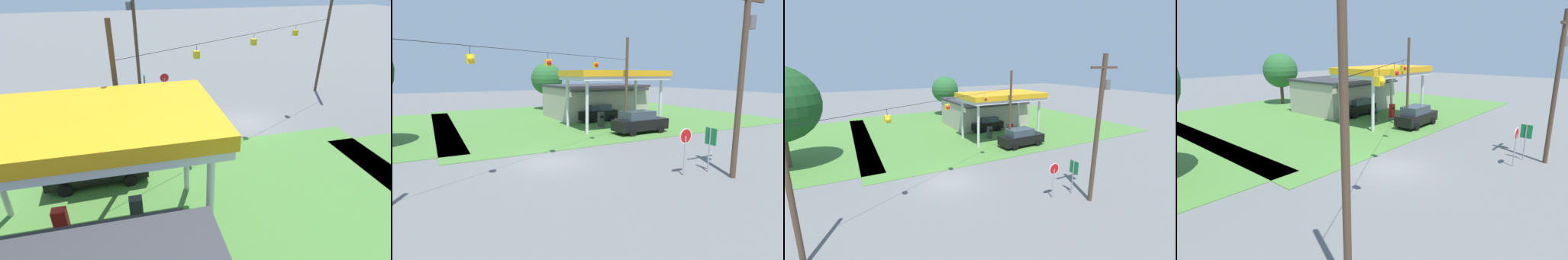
% 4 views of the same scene
% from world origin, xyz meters
% --- Properties ---
extents(ground_plane, '(160.00, 160.00, 0.00)m').
position_xyz_m(ground_plane, '(0.00, 0.00, 0.00)').
color(ground_plane, slate).
extents(grass_verge_station_corner, '(36.00, 28.00, 0.04)m').
position_xyz_m(grass_verge_station_corner, '(12.06, 16.26, 0.02)').
color(grass_verge_station_corner, '#4C7F38').
rests_on(grass_verge_station_corner, ground).
extents(gas_station_canopy, '(9.59, 5.52, 5.54)m').
position_xyz_m(gas_station_canopy, '(10.06, 8.70, 5.01)').
color(gas_station_canopy, silver).
rests_on(gas_station_canopy, ground).
extents(gas_station_store, '(11.12, 8.24, 3.93)m').
position_xyz_m(gas_station_store, '(12.04, 16.25, 1.98)').
color(gas_station_store, '#B2A893').
rests_on(gas_station_store, ground).
extents(fuel_pump_near, '(0.71, 0.56, 1.57)m').
position_xyz_m(fuel_pump_near, '(8.56, 8.70, 0.75)').
color(fuel_pump_near, gray).
rests_on(fuel_pump_near, ground).
extents(fuel_pump_far, '(0.71, 0.56, 1.57)m').
position_xyz_m(fuel_pump_far, '(11.56, 8.70, 0.75)').
color(fuel_pump_far, gray).
rests_on(fuel_pump_far, ground).
extents(car_at_pumps_front, '(5.14, 2.25, 2.02)m').
position_xyz_m(car_at_pumps_front, '(10.25, 4.81, 1.02)').
color(car_at_pumps_front, black).
rests_on(car_at_pumps_front, ground).
extents(car_at_pumps_rear, '(4.46, 2.12, 1.89)m').
position_xyz_m(car_at_pumps_rear, '(10.30, 12.58, 0.97)').
color(car_at_pumps_rear, black).
rests_on(car_at_pumps_rear, ground).
extents(stop_sign_roadside, '(0.80, 0.08, 2.50)m').
position_xyz_m(stop_sign_roadside, '(5.24, -5.54, 1.81)').
color(stop_sign_roadside, '#99999E').
rests_on(stop_sign_roadside, ground).
extents(route_sign, '(0.10, 0.70, 2.40)m').
position_xyz_m(route_sign, '(6.89, -5.69, 1.71)').
color(route_sign, gray).
rests_on(route_sign, ground).
extents(utility_pole_main, '(2.20, 0.44, 9.39)m').
position_xyz_m(utility_pole_main, '(7.27, -6.93, 5.26)').
color(utility_pole_main, '#4C3828').
rests_on(utility_pole_main, ground).
extents(signal_span_gantry, '(18.04, 10.24, 8.18)m').
position_xyz_m(signal_span_gantry, '(0.00, -0.01, 4.40)').
color(signal_span_gantry, '#4C3828').
rests_on(signal_span_gantry, ground).
extents(tree_behind_station, '(4.54, 4.54, 6.78)m').
position_xyz_m(tree_behind_station, '(9.48, 25.92, 4.50)').
color(tree_behind_station, '#4C3828').
rests_on(tree_behind_station, ground).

